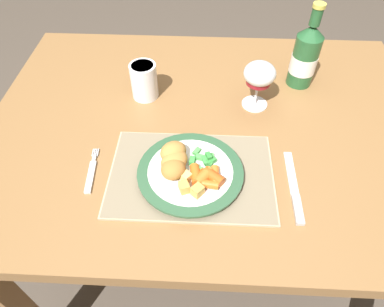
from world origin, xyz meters
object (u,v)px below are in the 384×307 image
Objects in this scene: dining_table at (208,148)px; dinner_plate at (190,173)px; bottle at (305,56)px; table_knife at (295,192)px; drinking_cup at (144,80)px; wine_glass at (259,76)px; fork at (91,173)px.

dining_table is 4.93× the size of dinner_plate.
dining_table is 0.36m from bottle.
bottle reaches higher than table_knife.
drinking_cup is at bearing -169.44° from bottle.
wine_glass is at bearing 58.20° from dinner_plate.
fork is at bearing -144.31° from dining_table.
bottle is at bearing 35.21° from fork.
wine_glass reaches higher than dinner_plate.
dining_table is at bearing 35.69° from fork.
dining_table is at bearing 130.52° from table_knife.
drinking_cup reaches higher than fork.
drinking_cup is at bearing 116.11° from dinner_plate.
fork is at bearing -179.90° from dinner_plate.
wine_glass is at bearing -141.78° from bottle.
dining_table is 0.31m from table_knife.
drinking_cup is at bearing 175.34° from wine_glass.
dinner_plate is 0.47m from bottle.
wine_glass reaches higher than dining_table.
drinking_cup is (-0.30, 0.02, -0.04)m from wine_glass.
wine_glass is at bearing 30.51° from dining_table.
table_knife is 0.48m from drinking_cup.
fork is (-0.26, -0.19, 0.10)m from dining_table.
table_knife is at bearing -3.86° from fork.
dinner_plate is at bearing -101.70° from dining_table.
bottle is at bearing 34.72° from dining_table.
dining_table is 8.89× the size of fork.
table_knife is (0.19, -0.22, 0.10)m from dining_table.
table_knife is 0.41m from bottle.
wine_glass is 0.56× the size of bottle.
dinner_plate reaches higher than dining_table.
table_knife is 1.98× the size of drinking_cup.
drinking_cup is (-0.36, 0.31, 0.05)m from table_knife.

